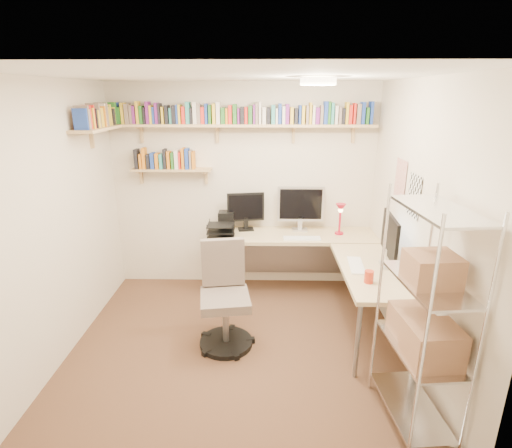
{
  "coord_description": "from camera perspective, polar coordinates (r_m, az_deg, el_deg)",
  "views": [
    {
      "loc": [
        0.25,
        -3.32,
        2.36
      ],
      "look_at": [
        0.18,
        0.55,
        1.1
      ],
      "focal_mm": 28.0,
      "sensor_mm": 36.0,
      "label": 1
    }
  ],
  "objects": [
    {
      "name": "office_chair",
      "position": [
        3.95,
        -4.48,
        -11.12
      ],
      "size": [
        0.55,
        0.55,
        1.04
      ],
      "rotation": [
        0.0,
        0.0,
        0.15
      ],
      "color": "black",
      "rests_on": "ground"
    },
    {
      "name": "ground",
      "position": [
        4.08,
        -2.75,
        -17.26
      ],
      "size": [
        3.2,
        3.2,
        0.0
      ],
      "primitive_type": "plane",
      "color": "#42301C",
      "rests_on": "ground"
    },
    {
      "name": "wire_rack",
      "position": [
        3.02,
        23.05,
        -11.94
      ],
      "size": [
        0.44,
        0.79,
        1.76
      ],
      "rotation": [
        0.0,
        0.0,
        0.09
      ],
      "color": "silver",
      "rests_on": "ground"
    },
    {
      "name": "wall_shelves",
      "position": [
        4.68,
        -7.26,
        13.87
      ],
      "size": [
        3.12,
        1.09,
        0.8
      ],
      "color": "tan",
      "rests_on": "ground"
    },
    {
      "name": "corner_desk",
      "position": [
        4.6,
        6.62,
        -2.57
      ],
      "size": [
        2.02,
        1.97,
        1.31
      ],
      "color": "#D3B289",
      "rests_on": "ground"
    },
    {
      "name": "room_shell",
      "position": [
        3.43,
        -3.06,
        4.36
      ],
      "size": [
        3.24,
        3.04,
        2.52
      ],
      "color": "beige",
      "rests_on": "ground"
    }
  ]
}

